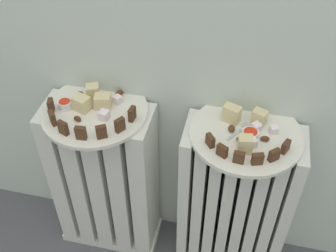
# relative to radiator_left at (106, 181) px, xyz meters

# --- Properties ---
(radiator_left) EXTENTS (0.35, 0.16, 0.61)m
(radiator_left) POSITION_rel_radiator_left_xyz_m (0.00, 0.00, 0.00)
(radiator_left) COLOR silver
(radiator_left) RESTS_ON ground_plane
(radiator_right) EXTENTS (0.35, 0.16, 0.61)m
(radiator_right) POSITION_rel_radiator_left_xyz_m (0.44, 0.00, 0.00)
(radiator_right) COLOR silver
(radiator_right) RESTS_ON ground_plane
(plate_left) EXTENTS (0.31, 0.31, 0.01)m
(plate_left) POSITION_rel_radiator_left_xyz_m (-0.00, 0.00, 0.32)
(plate_left) COLOR silver
(plate_left) RESTS_ON radiator_left
(plate_right) EXTENTS (0.31, 0.31, 0.01)m
(plate_right) POSITION_rel_radiator_left_xyz_m (0.44, 0.00, 0.32)
(plate_right) COLOR silver
(plate_right) RESTS_ON radiator_right
(dark_cake_slice_left_0) EXTENTS (0.02, 0.03, 0.04)m
(dark_cake_slice_left_0) POSITION_rel_radiator_left_xyz_m (-0.12, -0.03, 0.34)
(dark_cake_slice_left_0) COLOR #472B19
(dark_cake_slice_left_0) RESTS_ON plate_left
(dark_cake_slice_left_1) EXTENTS (0.03, 0.03, 0.04)m
(dark_cake_slice_left_1) POSITION_rel_radiator_left_xyz_m (-0.09, -0.08, 0.34)
(dark_cake_slice_left_1) COLOR #472B19
(dark_cake_slice_left_1) RESTS_ON plate_left
(dark_cake_slice_left_2) EXTENTS (0.03, 0.02, 0.04)m
(dark_cake_slice_left_2) POSITION_rel_radiator_left_xyz_m (-0.04, -0.11, 0.34)
(dark_cake_slice_left_2) COLOR #472B19
(dark_cake_slice_left_2) RESTS_ON plate_left
(dark_cake_slice_left_3) EXTENTS (0.03, 0.01, 0.04)m
(dark_cake_slice_left_3) POSITION_rel_radiator_left_xyz_m (0.01, -0.12, 0.34)
(dark_cake_slice_left_3) COLOR #472B19
(dark_cake_slice_left_3) RESTS_ON plate_left
(dark_cake_slice_left_4) EXTENTS (0.03, 0.03, 0.04)m
(dark_cake_slice_left_4) POSITION_rel_radiator_left_xyz_m (0.06, -0.10, 0.34)
(dark_cake_slice_left_4) COLOR #472B19
(dark_cake_slice_left_4) RESTS_ON plate_left
(dark_cake_slice_left_5) EXTENTS (0.03, 0.03, 0.04)m
(dark_cake_slice_left_5) POSITION_rel_radiator_left_xyz_m (0.10, -0.07, 0.34)
(dark_cake_slice_left_5) COLOR #472B19
(dark_cake_slice_left_5) RESTS_ON plate_left
(dark_cake_slice_left_6) EXTENTS (0.02, 0.03, 0.04)m
(dark_cake_slice_left_6) POSITION_rel_radiator_left_xyz_m (0.12, -0.02, 0.34)
(dark_cake_slice_left_6) COLOR #472B19
(dark_cake_slice_left_6) RESTS_ON plate_left
(marble_cake_slice_left_0) EXTENTS (0.06, 0.05, 0.04)m
(marble_cake_slice_left_0) POSITION_rel_radiator_left_xyz_m (-0.03, -0.01, 0.34)
(marble_cake_slice_left_0) COLOR beige
(marble_cake_slice_left_0) RESTS_ON plate_left
(marble_cake_slice_left_1) EXTENTS (0.05, 0.04, 0.05)m
(marble_cake_slice_left_1) POSITION_rel_radiator_left_xyz_m (-0.02, 0.05, 0.35)
(marble_cake_slice_left_1) COLOR beige
(marble_cake_slice_left_1) RESTS_ON plate_left
(marble_cake_slice_left_2) EXTENTS (0.05, 0.04, 0.04)m
(marble_cake_slice_left_2) POSITION_rel_radiator_left_xyz_m (0.02, 0.02, 0.34)
(marble_cake_slice_left_2) COLOR beige
(marble_cake_slice_left_2) RESTS_ON plate_left
(turkish_delight_left_0) EXTENTS (0.03, 0.03, 0.02)m
(turkish_delight_left_0) POSITION_rel_radiator_left_xyz_m (0.06, 0.05, 0.33)
(turkish_delight_left_0) COLOR white
(turkish_delight_left_0) RESTS_ON plate_left
(turkish_delight_left_1) EXTENTS (0.03, 0.03, 0.03)m
(turkish_delight_left_1) POSITION_rel_radiator_left_xyz_m (0.04, -0.03, 0.34)
(turkish_delight_left_1) COLOR white
(turkish_delight_left_1) RESTS_ON plate_left
(medjool_date_left_0) EXTENTS (0.02, 0.02, 0.02)m
(medjool_date_left_0) POSITION_rel_radiator_left_xyz_m (-0.03, -0.06, 0.33)
(medjool_date_left_0) COLOR #4C2814
(medjool_date_left_0) RESTS_ON plate_left
(medjool_date_left_1) EXTENTS (0.03, 0.03, 0.02)m
(medjool_date_left_1) POSITION_rel_radiator_left_xyz_m (0.05, 0.08, 0.33)
(medjool_date_left_1) COLOR #4C2814
(medjool_date_left_1) RESTS_ON plate_left
(medjool_date_left_2) EXTENTS (0.03, 0.03, 0.01)m
(medjool_date_left_2) POSITION_rel_radiator_left_xyz_m (-0.06, 0.05, 0.33)
(medjool_date_left_2) COLOR #4C2814
(medjool_date_left_2) RESTS_ON plate_left
(jam_bowl_left) EXTENTS (0.04, 0.04, 0.02)m
(jam_bowl_left) POSITION_rel_radiator_left_xyz_m (-0.08, -0.01, 0.34)
(jam_bowl_left) COLOR white
(jam_bowl_left) RESTS_ON plate_left
(dark_cake_slice_right_0) EXTENTS (0.03, 0.03, 0.03)m
(dark_cake_slice_right_0) POSITION_rel_radiator_left_xyz_m (0.35, -0.07, 0.34)
(dark_cake_slice_right_0) COLOR #472B19
(dark_cake_slice_right_0) RESTS_ON plate_right
(dark_cake_slice_right_1) EXTENTS (0.03, 0.03, 0.03)m
(dark_cake_slice_right_1) POSITION_rel_radiator_left_xyz_m (0.38, -0.10, 0.34)
(dark_cake_slice_right_1) COLOR #472B19
(dark_cake_slice_right_1) RESTS_ON plate_right
(dark_cake_slice_right_2) EXTENTS (0.03, 0.02, 0.03)m
(dark_cake_slice_right_2) POSITION_rel_radiator_left_xyz_m (0.43, -0.11, 0.34)
(dark_cake_slice_right_2) COLOR #472B19
(dark_cake_slice_right_2) RESTS_ON plate_right
(dark_cake_slice_right_3) EXTENTS (0.03, 0.02, 0.03)m
(dark_cake_slice_right_3) POSITION_rel_radiator_left_xyz_m (0.47, -0.11, 0.34)
(dark_cake_slice_right_3) COLOR #472B19
(dark_cake_slice_right_3) RESTS_ON plate_right
(dark_cake_slice_right_4) EXTENTS (0.03, 0.03, 0.03)m
(dark_cake_slice_right_4) POSITION_rel_radiator_left_xyz_m (0.51, -0.09, 0.34)
(dark_cake_slice_right_4) COLOR #472B19
(dark_cake_slice_right_4) RESTS_ON plate_right
(dark_cake_slice_right_5) EXTENTS (0.02, 0.03, 0.03)m
(dark_cake_slice_right_5) POSITION_rel_radiator_left_xyz_m (0.54, -0.05, 0.34)
(dark_cake_slice_right_5) COLOR #472B19
(dark_cake_slice_right_5) RESTS_ON plate_right
(marble_cake_slice_right_0) EXTENTS (0.04, 0.04, 0.05)m
(marble_cake_slice_right_0) POSITION_rel_radiator_left_xyz_m (0.44, -0.07, 0.35)
(marble_cake_slice_right_0) COLOR beige
(marble_cake_slice_right_0) RESTS_ON plate_right
(marble_cake_slice_right_1) EXTENTS (0.05, 0.04, 0.04)m
(marble_cake_slice_right_1) POSITION_rel_radiator_left_xyz_m (0.47, 0.05, 0.34)
(marble_cake_slice_right_1) COLOR beige
(marble_cake_slice_right_1) RESTS_ON plate_right
(marble_cake_slice_right_2) EXTENTS (0.05, 0.04, 0.05)m
(marble_cake_slice_right_2) POSITION_rel_radiator_left_xyz_m (0.39, 0.04, 0.35)
(marble_cake_slice_right_2) COLOR beige
(marble_cake_slice_right_2) RESTS_ON plate_right
(turkish_delight_right_0) EXTENTS (0.03, 0.03, 0.02)m
(turkish_delight_right_0) POSITION_rel_radiator_left_xyz_m (0.45, -0.05, 0.33)
(turkish_delight_right_0) COLOR white
(turkish_delight_right_0) RESTS_ON plate_right
(turkish_delight_right_1) EXTENTS (0.03, 0.03, 0.02)m
(turkish_delight_right_1) POSITION_rel_radiator_left_xyz_m (0.46, 0.02, 0.33)
(turkish_delight_right_1) COLOR white
(turkish_delight_right_1) RESTS_ON plate_right
(turkish_delight_right_2) EXTENTS (0.03, 0.03, 0.02)m
(turkish_delight_right_2) POSITION_rel_radiator_left_xyz_m (0.51, 0.02, 0.33)
(turkish_delight_right_2) COLOR white
(turkish_delight_right_2) RESTS_ON plate_right
(medjool_date_right_0) EXTENTS (0.03, 0.02, 0.01)m
(medjool_date_right_0) POSITION_rel_radiator_left_xyz_m (0.49, -0.02, 0.33)
(medjool_date_right_0) COLOR #4C2814
(medjool_date_right_0) RESTS_ON plate_right
(medjool_date_right_1) EXTENTS (0.02, 0.03, 0.01)m
(medjool_date_right_1) POSITION_rel_radiator_left_xyz_m (0.40, -0.00, 0.33)
(medjool_date_right_1) COLOR #4C2814
(medjool_date_right_1) RESTS_ON plate_right
(medjool_date_right_2) EXTENTS (0.03, 0.02, 0.02)m
(medjool_date_right_2) POSITION_rel_radiator_left_xyz_m (0.42, -0.04, 0.33)
(medjool_date_right_2) COLOR #4C2814
(medjool_date_right_2) RESTS_ON plate_right
(medjool_date_right_3) EXTENTS (0.02, 0.03, 0.02)m
(medjool_date_right_3) POSITION_rel_radiator_left_xyz_m (0.46, 0.10, 0.33)
(medjool_date_right_3) COLOR #4C2814
(medjool_date_right_3) RESTS_ON plate_right
(jam_bowl_right) EXTENTS (0.04, 0.04, 0.02)m
(jam_bowl_right) POSITION_rel_radiator_left_xyz_m (0.45, -0.01, 0.33)
(jam_bowl_right) COLOR white
(jam_bowl_right) RESTS_ON plate_right
(fork) EXTENTS (0.06, 0.08, 0.00)m
(fork) POSITION_rel_radiator_left_xyz_m (0.42, 0.00, 0.32)
(fork) COLOR #B7B7BC
(fork) RESTS_ON plate_right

